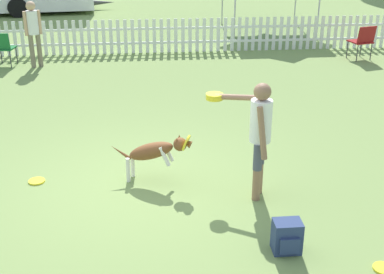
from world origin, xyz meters
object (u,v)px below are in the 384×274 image
(leaping_dog, at_px, (155,151))
(folding_chair_center, at_px, (363,39))
(backpack_on_grass, at_px, (287,237))
(handler_person, at_px, (257,127))
(frisbee_near_handler, at_px, (37,181))
(folding_chair_blue_left, at_px, (3,46))
(frisbee_near_dog, at_px, (384,268))
(spectator_standing, at_px, (33,28))

(leaping_dog, height_order, folding_chair_center, folding_chair_center)
(backpack_on_grass, xyz_separation_m, folding_chair_center, (4.00, 7.95, 0.34))
(handler_person, bearing_deg, backpack_on_grass, -154.29)
(handler_person, xyz_separation_m, folding_chair_center, (4.10, 6.65, -0.46))
(handler_person, bearing_deg, frisbee_near_handler, 98.64)
(leaping_dog, height_order, backpack_on_grass, leaping_dog)
(backpack_on_grass, height_order, folding_chair_blue_left, folding_chair_blue_left)
(frisbee_near_dog, xyz_separation_m, folding_chair_center, (3.03, 8.38, 0.52))
(frisbee_near_dog, height_order, spectator_standing, spectator_standing)
(folding_chair_blue_left, height_order, spectator_standing, spectator_standing)
(frisbee_near_dog, bearing_deg, handler_person, 121.83)
(frisbee_near_dog, bearing_deg, frisbee_near_handler, 149.68)
(folding_chair_blue_left, bearing_deg, handler_person, 134.97)
(backpack_on_grass, bearing_deg, folding_chair_blue_left, 121.15)
(folding_chair_blue_left, bearing_deg, backpack_on_grass, 130.99)
(folding_chair_center, bearing_deg, spectator_standing, -15.76)
(frisbee_near_handler, bearing_deg, leaping_dog, -5.59)
(folding_chair_center, distance_m, spectator_standing, 8.14)
(spectator_standing, bearing_deg, frisbee_near_dog, 95.14)
(folding_chair_center, bearing_deg, leaping_dog, 33.65)
(folding_chair_blue_left, xyz_separation_m, folding_chair_center, (8.92, -0.20, 0.02))
(handler_person, distance_m, folding_chair_blue_left, 8.39)
(frisbee_near_handler, bearing_deg, folding_chair_center, 40.12)
(backpack_on_grass, relative_size, folding_chair_center, 0.43)
(folding_chair_center, bearing_deg, folding_chair_blue_left, -16.31)
(handler_person, distance_m, backpack_on_grass, 1.54)
(folding_chair_blue_left, bearing_deg, leaping_dog, 128.72)
(folding_chair_center, height_order, spectator_standing, spectator_standing)
(handler_person, bearing_deg, folding_chair_blue_left, 56.10)
(frisbee_near_dog, bearing_deg, spectator_standing, 121.02)
(handler_person, bearing_deg, folding_chair_center, -10.72)
(spectator_standing, bearing_deg, handler_person, 94.93)
(backpack_on_grass, bearing_deg, leaping_dog, 128.36)
(frisbee_near_handler, relative_size, folding_chair_center, 0.26)
(frisbee_near_handler, xyz_separation_m, backpack_on_grass, (3.11, -1.96, 0.18))
(handler_person, height_order, frisbee_near_dog, handler_person)
(folding_chair_center, relative_size, spectator_standing, 0.56)
(frisbee_near_handler, height_order, frisbee_near_dog, same)
(leaping_dog, xyz_separation_m, frisbee_near_dog, (2.38, -2.22, -0.48))
(frisbee_near_dog, distance_m, backpack_on_grass, 1.07)
(frisbee_near_handler, relative_size, backpack_on_grass, 0.61)
(folding_chair_center, xyz_separation_m, spectator_standing, (-8.13, 0.11, 0.42))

